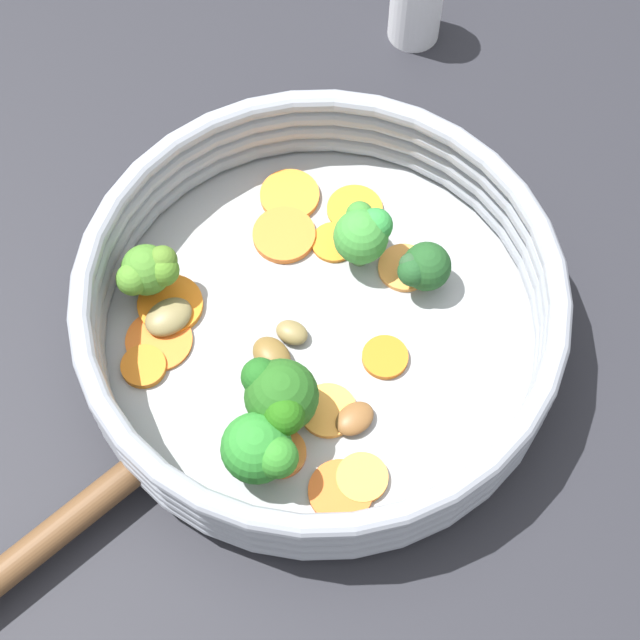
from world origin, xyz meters
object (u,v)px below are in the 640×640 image
object	(u,v)px
broccoli_floret_2	(423,268)
mushroom_piece_0	(292,333)
carrot_slice_6	(355,209)
mushroom_piece_2	(272,356)
carrot_slice_2	(334,242)
mushroom_piece_3	(169,317)
broccoli_floret_1	(280,397)
carrot_slice_3	(404,268)
carrot_slice_0	(328,411)
carrot_slice_10	(159,341)
carrot_slice_8	(144,366)
carrot_slice_11	(284,235)
carrot_slice_1	(387,354)
carrot_slice_9	(362,478)
skillet	(320,334)
carrot_slice_7	(341,491)
broccoli_floret_4	(149,271)
carrot_slice_12	(170,305)
carrot_slice_5	(290,196)
broccoli_floret_0	(261,448)
carrot_slice_4	(280,453)
broccoli_floret_3	(360,232)
mushroom_piece_1	(355,419)

from	to	relation	value
broccoli_floret_2	mushroom_piece_0	bearing A→B (deg)	-129.08
carrot_slice_6	mushroom_piece_2	size ratio (longest dim) A/B	1.33
carrot_slice_2	mushroom_piece_2	bearing A→B (deg)	-88.23
mushroom_piece_0	mushroom_piece_3	world-z (taller)	mushroom_piece_3
broccoli_floret_1	carrot_slice_3	bearing A→B (deg)	79.01
carrot_slice_0	carrot_slice_10	bearing A→B (deg)	-177.69
carrot_slice_3	mushroom_piece_0	size ratio (longest dim) A/B	1.64
carrot_slice_8	carrot_slice_10	size ratio (longest dim) A/B	0.67
carrot_slice_11	carrot_slice_1	bearing A→B (deg)	-26.40
carrot_slice_8	carrot_slice_9	bearing A→B (deg)	-1.78
carrot_slice_10	carrot_slice_0	bearing A→B (deg)	2.31
skillet	carrot_slice_2	size ratio (longest dim) A/B	9.55
carrot_slice_3	carrot_slice_7	size ratio (longest dim) A/B	0.89
broccoli_floret_1	broccoli_floret_4	distance (m)	0.13
carrot_slice_9	carrot_slice_12	world-z (taller)	same
carrot_slice_3	mushroom_piece_3	distance (m)	0.17
carrot_slice_12	broccoli_floret_1	distance (m)	0.12
carrot_slice_1	carrot_slice_11	world-z (taller)	same
carrot_slice_5	carrot_slice_10	world-z (taller)	carrot_slice_5
mushroom_piece_2	broccoli_floret_0	bearing A→B (deg)	-67.06
carrot_slice_1	carrot_slice_9	distance (m)	0.09
carrot_slice_4	mushroom_piece_0	xyz separation A→B (m)	(-0.03, 0.08, 0.00)
carrot_slice_0	mushroom_piece_2	xyz separation A→B (m)	(-0.05, 0.02, 0.01)
carrot_slice_1	mushroom_piece_0	size ratio (longest dim) A/B	1.38
carrot_slice_8	broccoli_floret_4	distance (m)	0.06
carrot_slice_8	broccoli_floret_0	distance (m)	0.11
carrot_slice_6	carrot_slice_10	world-z (taller)	same
broccoli_floret_1	mushroom_piece_2	bearing A→B (deg)	126.03
broccoli_floret_0	broccoli_floret_4	bearing A→B (deg)	148.51
carrot_slice_6	mushroom_piece_2	world-z (taller)	mushroom_piece_2
broccoli_floret_1	broccoli_floret_3	xyz separation A→B (m)	(-0.01, 0.13, -0.00)
carrot_slice_6	carrot_slice_7	size ratio (longest dim) A/B	0.97
mushroom_piece_3	skillet	bearing A→B (deg)	22.98
mushroom_piece_1	broccoli_floret_3	bearing A→B (deg)	114.24
carrot_slice_2	mushroom_piece_3	world-z (taller)	mushroom_piece_3
carrot_slice_3	broccoli_floret_3	world-z (taller)	broccoli_floret_3
carrot_slice_4	carrot_slice_6	size ratio (longest dim) A/B	0.84
carrot_slice_11	broccoli_floret_2	size ratio (longest dim) A/B	1.13
carrot_slice_12	mushroom_piece_2	xyz separation A→B (m)	(0.08, -0.01, 0.00)
carrot_slice_0	broccoli_floret_0	size ratio (longest dim) A/B	0.73
carrot_slice_4	mushroom_piece_1	size ratio (longest dim) A/B	1.22
carrot_slice_5	broccoli_floret_4	bearing A→B (deg)	-113.49
skillet	carrot_slice_1	world-z (taller)	carrot_slice_1
carrot_slice_4	carrot_slice_5	size ratio (longest dim) A/B	0.78
carrot_slice_1	carrot_slice_6	xyz separation A→B (m)	(-0.07, 0.09, -0.00)
carrot_slice_10	mushroom_piece_0	size ratio (longest dim) A/B	2.02
mushroom_piece_2	mushroom_piece_3	distance (m)	0.08
carrot_slice_5	carrot_slice_9	xyz separation A→B (m)	(0.14, -0.17, 0.00)
skillet	mushroom_piece_1	xyz separation A→B (m)	(0.05, -0.05, 0.01)
carrot_slice_3	broccoli_floret_1	world-z (taller)	broccoli_floret_1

